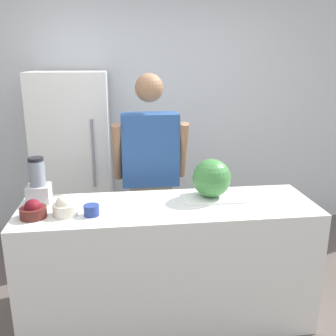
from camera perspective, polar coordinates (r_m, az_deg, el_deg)
wall_back at (r=3.99m, az=-2.92°, el=8.72°), size 8.00×0.06×2.60m
counter_island at (r=2.72m, az=0.08°, el=-14.36°), size 1.98×0.61×0.89m
refrigerator at (r=3.72m, az=-13.99°, el=0.76°), size 0.69×0.69×1.72m
person at (r=3.11m, az=-2.71°, el=-1.40°), size 0.60×0.27×1.72m
cutting_board at (r=2.64m, az=6.87°, el=-4.56°), size 0.42×0.22×0.01m
watermelon at (r=2.61m, az=6.65°, el=-1.53°), size 0.27×0.27×0.27m
bowl_cherries at (r=2.46m, az=-19.87°, el=-6.11°), size 0.16×0.16×0.12m
bowl_cream at (r=2.43m, az=-15.40°, el=-5.71°), size 0.15×0.15×0.13m
bowl_small_blue at (r=2.40m, az=-11.59°, el=-6.32°), size 0.10×0.10×0.07m
blender at (r=2.67m, az=-19.20°, el=-2.30°), size 0.15×0.15×0.31m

